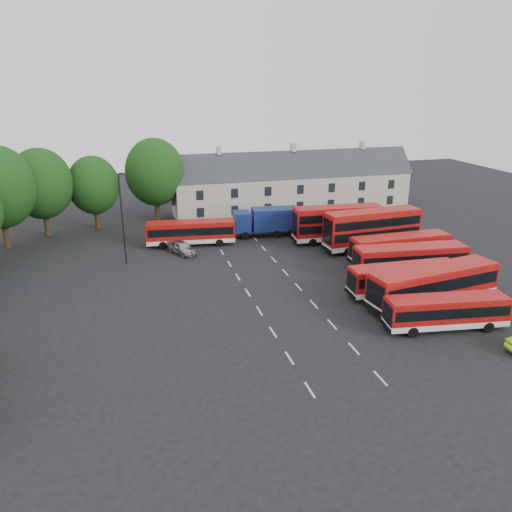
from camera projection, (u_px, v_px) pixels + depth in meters
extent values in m
plane|color=black|center=(253.00, 301.00, 44.56)|extent=(140.00, 140.00, 0.00)
cube|color=beige|center=(310.00, 390.00, 31.82)|extent=(0.15, 1.80, 0.01)
cube|color=beige|center=(290.00, 358.00, 35.46)|extent=(0.15, 1.80, 0.01)
cube|color=beige|center=(273.00, 332.00, 39.10)|extent=(0.15, 1.80, 0.01)
cube|color=beige|center=(259.00, 311.00, 42.74)|extent=(0.15, 1.80, 0.01)
cube|color=beige|center=(248.00, 293.00, 46.37)|extent=(0.15, 1.80, 0.01)
cube|color=beige|center=(238.00, 277.00, 50.01)|extent=(0.15, 1.80, 0.01)
cube|color=beige|center=(229.00, 264.00, 53.65)|extent=(0.15, 1.80, 0.01)
cube|color=beige|center=(222.00, 252.00, 57.29)|extent=(0.15, 1.80, 0.01)
cube|color=beige|center=(215.00, 242.00, 60.93)|extent=(0.15, 1.80, 0.01)
cube|color=beige|center=(380.00, 378.00, 33.06)|extent=(0.15, 1.80, 0.01)
cube|color=beige|center=(354.00, 349.00, 36.70)|extent=(0.15, 1.80, 0.01)
cube|color=beige|center=(332.00, 324.00, 40.33)|extent=(0.15, 1.80, 0.01)
cube|color=beige|center=(314.00, 304.00, 43.97)|extent=(0.15, 1.80, 0.01)
cube|color=beige|center=(298.00, 287.00, 47.61)|extent=(0.15, 1.80, 0.01)
cube|color=beige|center=(285.00, 272.00, 51.25)|extent=(0.15, 1.80, 0.01)
cube|color=beige|center=(274.00, 260.00, 54.89)|extent=(0.15, 1.80, 0.01)
cube|color=beige|center=(264.00, 248.00, 58.53)|extent=(0.15, 1.80, 0.01)
cube|color=beige|center=(255.00, 239.00, 62.17)|extent=(0.15, 1.80, 0.01)
cylinder|color=black|center=(5.00, 230.00, 57.90)|extent=(0.70, 0.70, 4.38)
cylinder|color=black|center=(46.00, 221.00, 62.59)|extent=(0.70, 0.70, 4.02)
ellipsoid|color=#14340E|center=(41.00, 184.00, 61.03)|extent=(7.59, 7.59, 8.73)
cylinder|color=black|center=(97.00, 215.00, 65.98)|extent=(0.70, 0.70, 3.50)
ellipsoid|color=#14340E|center=(94.00, 185.00, 64.63)|extent=(6.60, 6.60, 7.59)
cylinder|color=black|center=(157.00, 207.00, 68.76)|extent=(0.70, 0.70, 4.20)
ellipsoid|color=#14340E|center=(155.00, 172.00, 67.13)|extent=(7.92, 7.92, 9.11)
cube|color=beige|center=(292.00, 193.00, 74.40)|extent=(35.00, 7.00, 5.50)
cube|color=#2D3035|center=(293.00, 175.00, 73.48)|extent=(35.70, 7.13, 7.13)
cube|color=beige|center=(219.00, 150.00, 69.44)|extent=(0.60, 0.90, 1.20)
cube|color=beige|center=(293.00, 147.00, 72.16)|extent=(0.60, 0.90, 1.20)
cube|color=beige|center=(362.00, 145.00, 74.88)|extent=(0.60, 0.90, 1.20)
cube|color=silver|center=(445.00, 321.00, 39.42)|extent=(9.90, 3.48, 0.48)
cube|color=#9B0D09|center=(447.00, 308.00, 39.05)|extent=(9.90, 3.48, 1.72)
cube|color=black|center=(447.00, 308.00, 39.04)|extent=(9.52, 3.48, 0.84)
cube|color=#9B0D09|center=(448.00, 298.00, 38.75)|extent=(9.70, 3.36, 0.11)
cylinder|color=black|center=(413.00, 332.00, 38.18)|extent=(0.91, 0.36, 0.88)
cylinder|color=black|center=(474.00, 316.00, 40.81)|extent=(0.91, 0.36, 0.88)
cube|color=silver|center=(432.00, 296.00, 43.62)|extent=(12.53, 4.50, 0.61)
cube|color=#9B0D09|center=(434.00, 281.00, 43.16)|extent=(12.53, 4.50, 2.17)
cube|color=black|center=(434.00, 280.00, 43.14)|extent=(12.05, 4.49, 1.06)
cube|color=#9B0D09|center=(435.00, 269.00, 42.78)|extent=(12.27, 4.35, 0.13)
cylinder|color=black|center=(405.00, 312.00, 41.17)|extent=(1.15, 0.47, 1.11)
cylinder|color=black|center=(455.00, 287.00, 46.28)|extent=(1.15, 0.47, 1.11)
cube|color=silver|center=(403.00, 287.00, 45.73)|extent=(10.30, 2.67, 0.51)
cube|color=#9B0D09|center=(404.00, 276.00, 45.34)|extent=(10.30, 2.67, 1.81)
cube|color=black|center=(404.00, 275.00, 45.33)|extent=(9.89, 2.71, 0.88)
cube|color=#9B0D09|center=(405.00, 266.00, 45.03)|extent=(10.09, 2.57, 0.11)
cylinder|color=black|center=(375.00, 298.00, 44.14)|extent=(0.94, 0.29, 0.93)
cylinder|color=black|center=(428.00, 282.00, 47.49)|extent=(0.94, 0.29, 0.93)
cube|color=silver|center=(409.00, 269.00, 50.04)|extent=(11.47, 3.67, 0.56)
cube|color=#9B0D09|center=(411.00, 257.00, 49.61)|extent=(11.47, 3.67, 2.00)
cube|color=black|center=(411.00, 256.00, 49.60)|extent=(11.03, 3.69, 0.97)
cube|color=#9B0D09|center=(412.00, 247.00, 49.26)|extent=(11.24, 3.55, 0.12)
cylinder|color=black|center=(380.00, 278.00, 48.50)|extent=(1.05, 0.39, 1.02)
cylinder|color=black|center=(436.00, 265.00, 51.77)|extent=(1.05, 0.39, 1.02)
cube|color=silver|center=(399.00, 256.00, 53.62)|extent=(11.03, 2.73, 0.55)
cube|color=#9B0D09|center=(400.00, 245.00, 53.20)|extent=(11.03, 2.73, 1.95)
cube|color=black|center=(400.00, 245.00, 53.19)|extent=(10.59, 2.78, 0.95)
cube|color=#9B0D09|center=(401.00, 236.00, 52.86)|extent=(10.81, 2.63, 0.12)
cylinder|color=black|center=(375.00, 265.00, 51.75)|extent=(1.00, 0.30, 1.00)
cylinder|color=black|center=(421.00, 252.00, 55.67)|extent=(1.00, 0.30, 1.00)
cube|color=silver|center=(371.00, 243.00, 57.96)|extent=(11.54, 3.33, 0.57)
cube|color=#9B0D09|center=(372.00, 226.00, 57.28)|extent=(11.54, 3.33, 3.47)
cube|color=black|center=(372.00, 232.00, 57.51)|extent=(11.09, 3.36, 0.98)
cube|color=#9B0D09|center=(373.00, 211.00, 56.69)|extent=(11.30, 3.21, 0.12)
cylinder|color=black|center=(348.00, 252.00, 55.89)|extent=(1.05, 0.36, 1.04)
cylinder|color=black|center=(392.00, 239.00, 60.21)|extent=(1.05, 0.36, 1.04)
cube|color=black|center=(373.00, 220.00, 57.06)|extent=(11.09, 3.36, 0.98)
cube|color=silver|center=(337.00, 236.00, 60.70)|extent=(10.94, 3.12, 0.54)
cube|color=#9B0D09|center=(338.00, 221.00, 60.06)|extent=(10.94, 3.12, 3.29)
cube|color=black|center=(338.00, 226.00, 60.27)|extent=(10.51, 3.15, 0.93)
cube|color=#9B0D09|center=(339.00, 207.00, 59.49)|extent=(10.71, 3.01, 0.12)
cylinder|color=black|center=(313.00, 242.00, 59.10)|extent=(1.00, 0.34, 0.98)
cylinder|color=black|center=(360.00, 234.00, 62.47)|extent=(1.00, 0.34, 0.98)
cube|color=black|center=(338.00, 216.00, 59.84)|extent=(10.51, 3.15, 0.93)
cube|color=silver|center=(191.00, 239.00, 59.50)|extent=(10.55, 3.48, 0.52)
cube|color=#9B0D09|center=(191.00, 230.00, 59.11)|extent=(10.55, 3.48, 1.84)
cube|color=black|center=(190.00, 229.00, 59.09)|extent=(10.15, 3.49, 0.89)
cube|color=#9B0D09|center=(190.00, 222.00, 58.78)|extent=(10.34, 3.36, 0.11)
cylinder|color=black|center=(163.00, 245.00, 58.11)|extent=(0.96, 0.37, 0.94)
cylinder|color=black|center=(218.00, 237.00, 61.06)|extent=(0.96, 0.37, 0.94)
cube|color=black|center=(266.00, 231.00, 63.11)|extent=(8.25, 2.84, 0.30)
cube|color=navy|center=(242.00, 222.00, 62.15)|extent=(2.23, 2.69, 2.43)
cube|color=black|center=(234.00, 219.00, 61.86)|extent=(0.29, 2.15, 1.21)
cube|color=navy|center=(275.00, 219.00, 62.80)|extent=(5.96, 3.02, 2.73)
cylinder|color=black|center=(245.00, 236.00, 61.63)|extent=(1.03, 0.37, 1.01)
cylinder|color=black|center=(287.00, 228.00, 64.74)|extent=(1.03, 0.37, 1.01)
imported|color=#A9ACB0|center=(182.00, 247.00, 56.62)|extent=(3.45, 4.58, 1.45)
cylinder|color=black|center=(122.00, 220.00, 52.14)|extent=(0.17, 0.17, 9.69)
cube|color=black|center=(121.00, 174.00, 50.65)|extent=(0.62, 0.36, 0.17)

